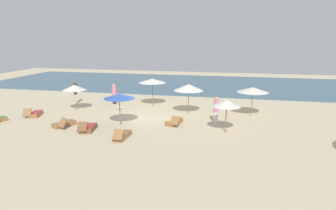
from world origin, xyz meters
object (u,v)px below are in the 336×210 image
object	(u,v)px
umbrella_1	(119,96)
lounger_1	(174,122)
dog	(120,107)
umbrella_3	(227,103)
umbrella_0	(152,81)
umbrella_5	(189,87)
umbrella_4	(74,87)
person_2	(75,92)
person_1	(114,94)
lounger_5	(64,124)
person_0	(216,110)
umbrella_2	(253,90)
lounger_2	(35,114)
lounger_4	(122,135)
lounger_3	(89,128)

from	to	relation	value
umbrella_1	lounger_1	size ratio (longest dim) A/B	1.18
dog	umbrella_3	bearing A→B (deg)	-26.59
umbrella_0	umbrella_5	distance (m)	3.88
umbrella_4	person_2	bearing A→B (deg)	118.56
umbrella_0	lounger_1	distance (m)	6.02
umbrella_0	person_1	world-z (taller)	umbrella_0
lounger_1	lounger_5	bearing A→B (deg)	-163.21
umbrella_0	person_0	distance (m)	6.98
umbrella_5	umbrella_2	bearing A→B (deg)	4.79
lounger_2	lounger_1	bearing A→B (deg)	0.84
umbrella_0	person_1	bearing A→B (deg)	177.32
umbrella_4	lounger_1	world-z (taller)	umbrella_4
umbrella_2	lounger_5	size ratio (longest dim) A/B	1.29
umbrella_2	dog	distance (m)	10.33
umbrella_3	lounger_4	bearing A→B (deg)	-156.96
umbrella_0	umbrella_3	distance (m)	8.65
umbrella_1	person_0	size ratio (longest dim) A/B	1.15
umbrella_3	dog	xyz separation A→B (m)	(-8.47, 4.24, -1.65)
person_2	lounger_5	bearing A→B (deg)	-67.19
lounger_1	person_0	distance (m)	2.91
umbrella_1	lounger_5	size ratio (longest dim) A/B	1.20
lounger_1	lounger_4	size ratio (longest dim) A/B	1.05
umbrella_3	lounger_5	distance (m)	10.50
lounger_1	person_0	world-z (taller)	person_0
umbrella_5	lounger_2	bearing A→B (deg)	-164.15
umbrella_3	lounger_1	world-z (taller)	umbrella_3
lounger_1	dog	size ratio (longest dim) A/B	2.51
lounger_3	lounger_5	distance (m)	2.07
umbrella_0	umbrella_2	distance (m)	8.12
lounger_4	umbrella_3	bearing A→B (deg)	23.04
umbrella_2	umbrella_4	distance (m)	13.56
lounger_1	lounger_2	xyz separation A→B (m)	(-10.40, -0.15, -0.00)
person_0	person_1	world-z (taller)	person_0
umbrella_1	umbrella_0	bearing A→B (deg)	84.09
umbrella_5	person_2	bearing A→B (deg)	172.05
lounger_2	lounger_3	size ratio (longest dim) A/B	1.02
dog	lounger_5	bearing A→B (deg)	-109.22
umbrella_1	lounger_5	distance (m)	4.04
person_1	lounger_4	bearing A→B (deg)	-65.16
umbrella_2	dog	world-z (taller)	umbrella_2
lounger_2	lounger_5	bearing A→B (deg)	-28.83
person_1	umbrella_5	bearing A→B (deg)	-17.52
lounger_1	lounger_4	distance (m)	4.21
lounger_3	lounger_4	world-z (taller)	lounger_4
umbrella_4	lounger_1	bearing A→B (deg)	-14.16
umbrella_2	umbrella_3	xyz separation A→B (m)	(-1.70, -4.36, -0.14)
umbrella_1	person_2	world-z (taller)	umbrella_1
umbrella_1	lounger_1	bearing A→B (deg)	15.27
umbrella_5	lounger_3	size ratio (longest dim) A/B	1.29
lounger_4	umbrella_0	bearing A→B (deg)	93.28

